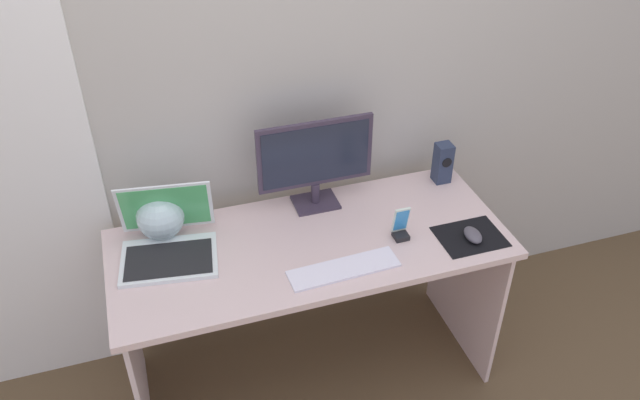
% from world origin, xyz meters
% --- Properties ---
extents(ground_plane, '(8.00, 8.00, 0.00)m').
position_xyz_m(ground_plane, '(0.00, 0.00, 0.00)').
color(ground_plane, brown).
extents(wall_back, '(6.00, 0.04, 2.50)m').
position_xyz_m(wall_back, '(0.00, 0.41, 1.25)').
color(wall_back, '#B0ACA3').
rests_on(wall_back, ground_plane).
extents(desk, '(1.51, 0.63, 0.75)m').
position_xyz_m(desk, '(0.00, 0.00, 0.60)').
color(desk, beige).
rests_on(desk, ground_plane).
extents(monitor, '(0.47, 0.14, 0.38)m').
position_xyz_m(monitor, '(0.09, 0.23, 0.97)').
color(monitor, '#382E3F').
rests_on(monitor, desk).
extents(speaker_right, '(0.07, 0.07, 0.18)m').
position_xyz_m(speaker_right, '(0.66, 0.23, 0.84)').
color(speaker_right, '#28324C').
rests_on(speaker_right, desk).
extents(laptop, '(0.39, 0.36, 0.25)m').
position_xyz_m(laptop, '(-0.52, 0.10, 0.81)').
color(laptop, white).
rests_on(laptop, desk).
extents(fishbowl, '(0.18, 0.18, 0.18)m').
position_xyz_m(fishbowl, '(-0.53, 0.22, 0.84)').
color(fishbowl, silver).
rests_on(fishbowl, desk).
extents(keyboard_external, '(0.41, 0.13, 0.01)m').
position_xyz_m(keyboard_external, '(0.07, -0.19, 0.76)').
color(keyboard_external, white).
rests_on(keyboard_external, desk).
extents(mousepad, '(0.25, 0.20, 0.00)m').
position_xyz_m(mousepad, '(0.59, -0.16, 0.76)').
color(mousepad, black).
rests_on(mousepad, desk).
extents(mouse, '(0.07, 0.10, 0.04)m').
position_xyz_m(mouse, '(0.60, -0.18, 0.78)').
color(mouse, '#4D4953').
rests_on(mouse, mousepad).
extents(phone_in_dock, '(0.06, 0.05, 0.14)m').
position_xyz_m(phone_in_dock, '(0.34, -0.08, 0.80)').
color(phone_in_dock, black).
rests_on(phone_in_dock, desk).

